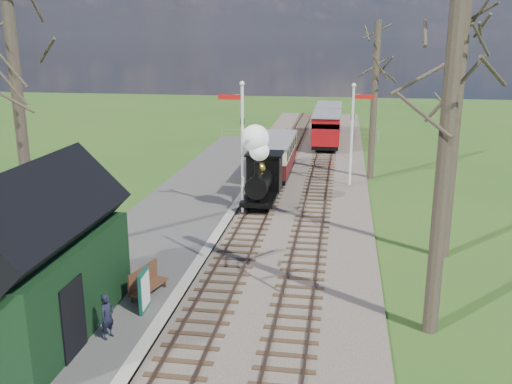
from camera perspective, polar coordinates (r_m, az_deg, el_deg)
distant_hills at (r=77.61m, az=6.54°, el=-3.01°), size 114.40×48.00×22.02m
ballast_bed at (r=32.40m, az=4.02°, el=0.84°), size 8.00×60.00×0.10m
track_near at (r=32.52m, az=1.74°, el=1.02°), size 1.60×60.00×0.15m
track_far at (r=32.31m, az=6.32°, el=0.84°), size 1.60×60.00×0.15m
platform at (r=25.69m, az=-8.27°, el=-3.08°), size 5.00×44.00×0.20m
coping_strip at (r=25.13m, az=-3.24°, el=-3.35°), size 0.40×44.00×0.21m
station_shed at (r=16.64m, az=-21.30°, el=-6.50°), size 3.25×6.30×4.78m
semaphore_near at (r=26.08m, az=-1.52°, el=5.35°), size 1.22×0.24×6.22m
semaphore_far at (r=31.64m, az=9.72°, el=6.42°), size 1.22×0.24×5.72m
bare_trees at (r=19.75m, az=1.44°, el=6.76°), size 15.51×22.39×12.00m
fence_line at (r=46.04m, az=4.28°, el=5.82°), size 12.60×0.08×1.00m
locomotive at (r=27.50m, az=0.52°, el=2.23°), size 1.64×3.83×4.10m
coach at (r=33.47m, az=2.03°, el=3.72°), size 1.91×6.56×2.01m
red_carriage_a at (r=42.53m, az=7.05°, el=6.25°), size 2.06×5.10×2.17m
red_carriage_b at (r=47.97m, az=7.28°, el=7.28°), size 2.06×5.10×2.17m
sign_board at (r=17.56m, az=-11.11°, el=-9.63°), size 0.14×0.86×1.26m
bench at (r=18.64m, az=-10.97°, el=-8.78°), size 0.83×1.65×0.91m
person at (r=16.27m, az=-14.65°, el=-11.95°), size 0.45×0.54×1.27m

